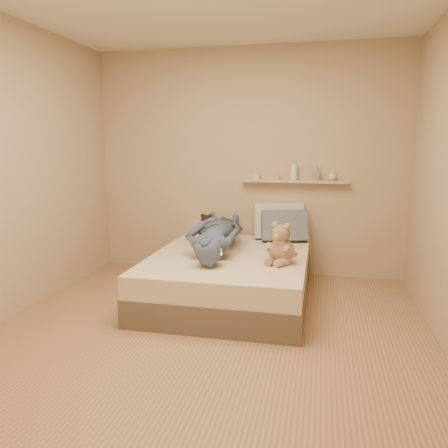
% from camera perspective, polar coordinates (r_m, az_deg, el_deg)
% --- Properties ---
extents(room, '(3.80, 3.80, 3.80)m').
position_cam_1_polar(room, '(3.27, -2.49, 6.62)').
color(room, '#A07853').
rests_on(room, ground).
extents(bed, '(1.50, 1.90, 0.45)m').
position_cam_1_polar(bed, '(4.36, 0.80, -6.81)').
color(bed, brown).
rests_on(bed, floor).
extents(game_console, '(0.17, 0.12, 0.05)m').
position_cam_1_polar(game_console, '(3.80, -1.48, -3.73)').
color(game_console, silver).
rests_on(game_console, bed).
extents(teddy_bear, '(0.30, 0.31, 0.38)m').
position_cam_1_polar(teddy_bear, '(3.96, 7.42, -2.93)').
color(teddy_bear, '#996D54').
rests_on(teddy_bear, bed).
extents(dark_plush, '(0.20, 0.20, 0.30)m').
position_cam_1_polar(dark_plush, '(4.90, -2.24, -0.60)').
color(dark_plush, black).
rests_on(dark_plush, bed).
extents(pillow_cream, '(0.59, 0.34, 0.43)m').
position_cam_1_polar(pillow_cream, '(5.01, 7.16, 0.38)').
color(pillow_cream, beige).
rests_on(pillow_cream, bed).
extents(pillow_grey, '(0.55, 0.37, 0.37)m').
position_cam_1_polar(pillow_grey, '(4.87, 7.88, -0.29)').
color(pillow_grey, slate).
rests_on(pillow_grey, bed).
extents(person, '(0.71, 1.53, 0.35)m').
position_cam_1_polar(person, '(4.42, -1.14, -1.19)').
color(person, '#3F4863').
rests_on(person, bed).
extents(wall_shelf, '(1.20, 0.12, 0.03)m').
position_cam_1_polar(wall_shelf, '(5.02, 9.16, 5.53)').
color(wall_shelf, tan).
rests_on(wall_shelf, wall_back).
extents(shelf_bottles, '(0.95, 0.12, 0.22)m').
position_cam_1_polar(shelf_bottles, '(5.00, 10.16, 6.55)').
color(shelf_bottles, silver).
rests_on(shelf_bottles, wall_shelf).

